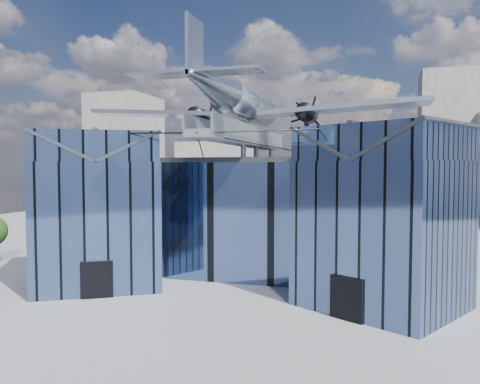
# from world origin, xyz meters

# --- Properties ---
(ground_plane) EXTENTS (120.00, 120.00, 0.00)m
(ground_plane) POSITION_xyz_m (0.00, 0.00, 0.00)
(ground_plane) COLOR gray
(museum) EXTENTS (32.88, 24.50, 17.60)m
(museum) POSITION_xyz_m (0.00, 5.82, 5.54)
(museum) COLOR #435988
(museum) RESTS_ON ground
(bg_towers) EXTENTS (77.00, 24.50, 26.00)m
(bg_towers) POSITION_xyz_m (1.45, 50.49, 10.01)
(bg_towers) COLOR gray
(bg_towers) RESTS_ON ground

